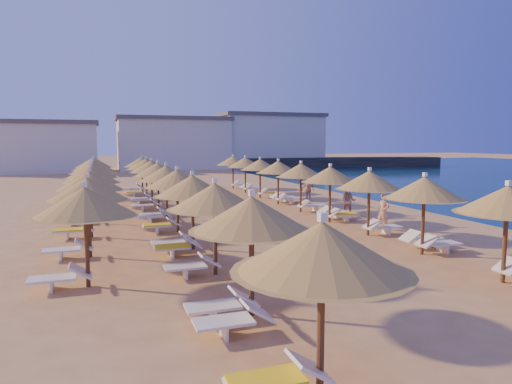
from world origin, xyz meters
name	(u,v)px	position (x,y,z in m)	size (l,w,h in m)	color
ground	(277,232)	(0.00, 0.00, 0.00)	(220.00, 220.00, 0.00)	tan
jetty	(342,162)	(27.39, 42.44, 0.75)	(30.00, 4.00, 1.50)	black
hotel_blocks	(175,143)	(3.04, 46.78, 3.70)	(48.16, 10.67, 8.10)	silver
parasol_row_east	(315,173)	(3.28, 3.04, 2.28)	(2.81, 33.13, 2.85)	brown
parasol_row_west	(171,177)	(-4.09, 3.04, 2.28)	(2.81, 33.13, 2.85)	brown
parasol_row_inland	(91,174)	(-7.62, 6.41, 2.28)	(2.81, 26.39, 2.85)	brown
loungers	(210,214)	(-2.12, 3.60, 0.34)	(13.89, 30.97, 0.66)	white
beachgoer_b	(348,201)	(5.05, 2.62, 0.79)	(0.77, 0.60, 1.59)	tan
beachgoer_c	(308,190)	(5.60, 8.66, 0.78)	(0.92, 0.38, 1.56)	tan
beachgoer_a	(384,212)	(4.57, -1.21, 0.82)	(0.60, 0.39, 1.63)	tan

